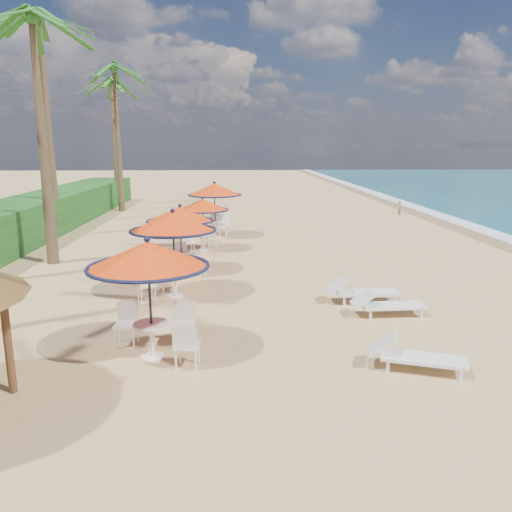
{
  "coord_description": "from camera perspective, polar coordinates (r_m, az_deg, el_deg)",
  "views": [
    {
      "loc": [
        -3.62,
        -10.1,
        4.32
      ],
      "look_at": [
        -3.0,
        3.92,
        1.2
      ],
      "focal_mm": 35.0,
      "sensor_mm": 36.0,
      "label": 1
    }
  ],
  "objects": [
    {
      "name": "ground",
      "position": [
        11.56,
        16.15,
        -9.92
      ],
      "size": [
        160.0,
        160.0,
        0.0
      ],
      "primitive_type": "plane",
      "color": "tan",
      "rests_on": "ground"
    },
    {
      "name": "station_0",
      "position": [
        10.25,
        -11.93,
        -1.51
      ],
      "size": [
        2.47,
        2.47,
        2.57
      ],
      "color": "black",
      "rests_on": "ground"
    },
    {
      "name": "station_1",
      "position": [
        14.39,
        -9.75,
        2.96
      ],
      "size": [
        2.48,
        2.48,
        2.59
      ],
      "color": "black",
      "rests_on": "ground"
    },
    {
      "name": "station_2",
      "position": [
        17.15,
        -8.68,
        3.78
      ],
      "size": [
        2.3,
        2.31,
        2.4
      ],
      "color": "black",
      "rests_on": "ground"
    },
    {
      "name": "station_3",
      "position": [
        20.86,
        -6.13,
        5.11
      ],
      "size": [
        2.17,
        2.17,
        2.26
      ],
      "color": "black",
      "rests_on": "ground"
    },
    {
      "name": "station_4",
      "position": [
        23.95,
        -4.63,
        6.83
      ],
      "size": [
        2.57,
        2.57,
        2.68
      ],
      "color": "black",
      "rests_on": "ground"
    },
    {
      "name": "lounger_near",
      "position": [
        10.39,
        17.54,
        -10.75
      ],
      "size": [
        1.97,
        1.17,
        0.67
      ],
      "rotation": [
        0.0,
        0.0,
        -0.33
      ],
      "color": "white",
      "rests_on": "ground"
    },
    {
      "name": "lounger_mid",
      "position": [
        13.35,
        14.61,
        -5.33
      ],
      "size": [
        1.92,
        0.67,
        0.68
      ],
      "rotation": [
        0.0,
        0.0,
        0.04
      ],
      "color": "white",
      "rests_on": "ground"
    },
    {
      "name": "lounger_far",
      "position": [
        14.28,
        11.81,
        -3.92
      ],
      "size": [
        2.03,
        0.66,
        0.72
      ],
      "rotation": [
        0.0,
        0.0,
        0.01
      ],
      "color": "white",
      "rests_on": "ground"
    },
    {
      "name": "palm_3",
      "position": [
        20.08,
        -24.16,
        22.32
      ],
      "size": [
        5.0,
        5.0,
        8.87
      ],
      "color": "brown",
      "rests_on": "ground"
    },
    {
      "name": "palm_4",
      "position": [
        26.14,
        -23.5,
        22.63
      ],
      "size": [
        5.0,
        5.0,
        10.2
      ],
      "color": "brown",
      "rests_on": "ground"
    },
    {
      "name": "palm_5",
      "position": [
        30.73,
        -23.61,
        22.64
      ],
      "size": [
        5.0,
        5.0,
        11.16
      ],
      "color": "brown",
      "rests_on": "ground"
    },
    {
      "name": "palm_6",
      "position": [
        35.06,
        -15.88,
        19.08
      ],
      "size": [
        5.0,
        5.0,
        9.4
      ],
      "color": "brown",
      "rests_on": "ground"
    },
    {
      "name": "palm_7",
      "position": [
        38.24,
        -16.17,
        17.75
      ],
      "size": [
        5.0,
        5.0,
        8.89
      ],
      "color": "brown",
      "rests_on": "ground"
    },
    {
      "name": "person",
      "position": [
        32.45,
        16.13,
        5.27
      ],
      "size": [
        0.31,
        0.4,
        0.99
      ],
      "primitive_type": "imported",
      "rotation": [
        0.0,
        0.0,
        1.35
      ],
      "color": "#906149",
      "rests_on": "ground"
    }
  ]
}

